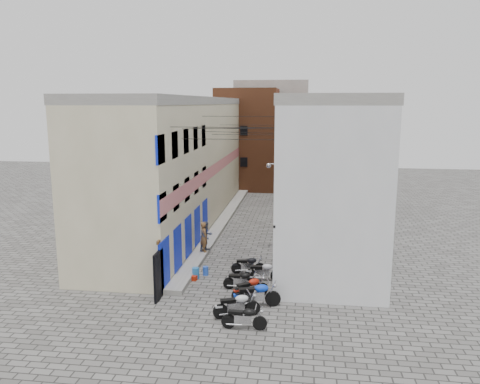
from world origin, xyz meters
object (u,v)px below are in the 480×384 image
at_px(motorcycle_f, 263,271).
at_px(motorcycle_e, 241,279).
at_px(motorcycle_c, 256,293).
at_px(water_jug_far, 206,271).
at_px(motorcycle_g, 248,264).
at_px(water_jug_near, 196,273).
at_px(person_b, 206,236).
at_px(motorcycle_b, 237,304).
at_px(red_crate, 193,278).
at_px(motorcycle_a, 244,317).
at_px(motorcycle_d, 250,287).
at_px(person_a, 204,237).

bearing_deg(motorcycle_f, motorcycle_e, -41.14).
bearing_deg(motorcycle_c, water_jug_far, -155.04).
bearing_deg(motorcycle_g, motorcycle_e, -10.37).
relative_size(motorcycle_f, water_jug_near, 3.33).
bearing_deg(motorcycle_g, motorcycle_c, 3.18).
bearing_deg(motorcycle_f, person_b, -137.83).
bearing_deg(motorcycle_b, motorcycle_g, 160.16).
relative_size(motorcycle_f, motorcycle_g, 1.06).
xyz_separation_m(motorcycle_c, red_crate, (-3.40, 2.66, -0.51)).
distance_m(motorcycle_f, person_b, 5.08).
height_order(motorcycle_a, motorcycle_b, motorcycle_b).
relative_size(motorcycle_a, motorcycle_b, 0.91).
bearing_deg(motorcycle_g, water_jug_far, -84.35).
relative_size(person_b, red_crate, 4.77).
height_order(motorcycle_f, water_jug_far, motorcycle_f).
height_order(motorcycle_c, motorcycle_d, motorcycle_c).
xyz_separation_m(person_a, person_b, (0.10, 0.15, 0.00)).
xyz_separation_m(motorcycle_g, person_b, (-2.73, 2.62, 0.61)).
relative_size(motorcycle_a, water_jug_far, 3.99).
bearing_deg(motorcycle_a, motorcycle_g, -174.68).
height_order(motorcycle_f, water_jug_near, motorcycle_f).
height_order(person_a, red_crate, person_a).
bearing_deg(motorcycle_a, red_crate, -146.17).
bearing_deg(motorcycle_b, motorcycle_e, 162.65).
relative_size(motorcycle_b, motorcycle_g, 1.13).
relative_size(motorcycle_e, person_b, 0.99).
xyz_separation_m(motorcycle_c, motorcycle_e, (-0.89, 1.84, -0.12)).
height_order(motorcycle_a, motorcycle_c, motorcycle_c).
xyz_separation_m(motorcycle_e, person_a, (-2.76, 4.59, 0.62)).
bearing_deg(red_crate, person_b, 92.19).
bearing_deg(person_b, person_a, -174.58).
bearing_deg(motorcycle_a, motorcycle_d, -178.04).
xyz_separation_m(motorcycle_f, red_crate, (-3.44, -0.37, -0.42)).
xyz_separation_m(motorcycle_b, water_jug_near, (-2.64, 3.95, -0.29)).
height_order(motorcycle_a, motorcycle_g, motorcycle_a).
xyz_separation_m(motorcycle_e, water_jug_near, (-2.44, 1.07, -0.22)).
xyz_separation_m(motorcycle_b, motorcycle_d, (0.33, 1.92, -0.03)).
xyz_separation_m(motorcycle_f, water_jug_far, (-2.97, 0.40, -0.31)).
relative_size(motorcycle_c, red_crate, 5.88).
bearing_deg(motorcycle_a, motorcycle_e, -170.75).
relative_size(motorcycle_g, person_b, 1.01).
distance_m(motorcycle_c, person_a, 7.40).
bearing_deg(motorcycle_d, red_crate, -158.82).
distance_m(motorcycle_c, motorcycle_e, 2.04).
xyz_separation_m(motorcycle_b, person_a, (-2.96, 7.47, 0.54)).
height_order(motorcycle_d, motorcycle_e, motorcycle_d).
bearing_deg(motorcycle_f, motorcycle_c, -4.00).
height_order(motorcycle_f, motorcycle_g, motorcycle_f).
height_order(motorcycle_d, motorcycle_g, motorcycle_d).
bearing_deg(water_jug_far, water_jug_near, -126.91).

